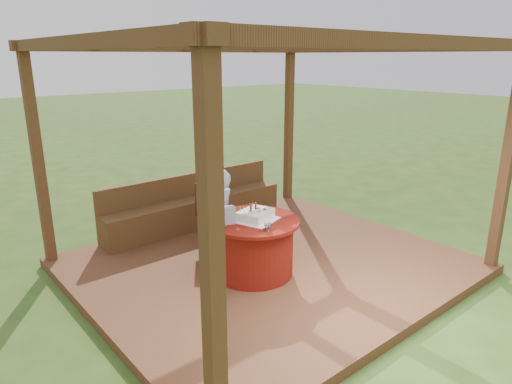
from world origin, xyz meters
TOP-DOWN VIEW (x-y plane):
  - ground at (0.00, 0.00)m, footprint 60.00×60.00m
  - deck at (0.00, 0.00)m, footprint 4.50×4.00m
  - pergola at (0.00, 0.00)m, footprint 4.50×4.00m
  - bench at (0.00, 1.72)m, footprint 3.00×0.42m
  - table at (-0.36, -0.13)m, footprint 1.10×1.10m
  - chair at (-0.19, 0.92)m, footprint 0.49×0.49m
  - elderly_woman at (-0.37, 0.51)m, footprint 0.49×0.40m
  - birthday_cake at (-0.34, -0.15)m, footprint 0.57×0.57m
  - gift_bag at (-0.66, -0.05)m, footprint 0.17×0.13m
  - drinking_glass at (-0.46, -0.50)m, footprint 0.12×0.12m

SIDE VIEW (x-z plane):
  - ground at x=0.00m, z-range 0.00..0.00m
  - deck at x=0.00m, z-range 0.00..0.12m
  - bench at x=0.00m, z-range -0.02..0.79m
  - table at x=-0.36m, z-range 0.13..0.82m
  - chair at x=-0.19m, z-range 0.17..1.06m
  - elderly_woman at x=-0.37m, z-range 0.13..1.32m
  - drinking_glass at x=-0.46m, z-range 0.81..0.90m
  - birthday_cake at x=-0.34m, z-range 0.78..0.97m
  - gift_bag at x=-0.66m, z-range 0.81..1.02m
  - pergola at x=0.00m, z-range 1.05..3.77m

